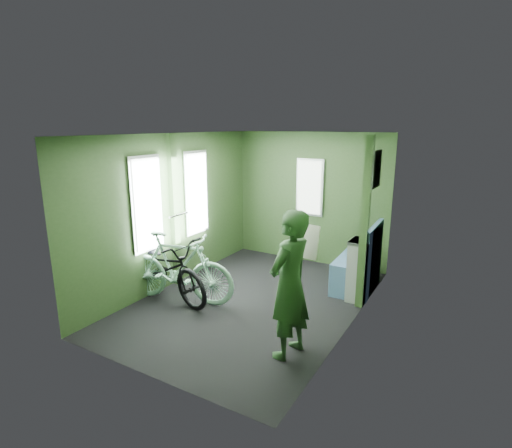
{
  "coord_description": "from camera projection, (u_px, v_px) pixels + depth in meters",
  "views": [
    {
      "loc": [
        2.65,
        -4.47,
        2.43
      ],
      "look_at": [
        0.0,
        0.1,
        1.1
      ],
      "focal_mm": 28.0,
      "sensor_mm": 36.0,
      "label": 1
    }
  ],
  "objects": [
    {
      "name": "room",
      "position": [
        251.0,
        200.0,
        5.33
      ],
      "size": [
        4.0,
        4.02,
        2.31
      ],
      "color": "black",
      "rests_on": "ground"
    },
    {
      "name": "bicycle_black",
      "position": [
        168.0,
        297.0,
        5.75
      ],
      "size": [
        1.87,
        1.1,
        0.98
      ],
      "primitive_type": "imported",
      "rotation": [
        0.0,
        -0.1,
        1.33
      ],
      "color": "black",
      "rests_on": "ground"
    },
    {
      "name": "bicycle_mint",
      "position": [
        179.0,
        301.0,
        5.63
      ],
      "size": [
        1.74,
        0.86,
        1.02
      ],
      "primitive_type": "imported",
      "rotation": [
        0.0,
        -0.04,
        1.79
      ],
      "color": "#9FE1C0",
      "rests_on": "ground"
    },
    {
      "name": "passenger",
      "position": [
        290.0,
        284.0,
        4.15
      ],
      "size": [
        0.47,
        0.68,
        1.6
      ],
      "rotation": [
        0.0,
        0.0,
        -1.73
      ],
      "color": "#2D512C",
      "rests_on": "ground"
    },
    {
      "name": "waste_box",
      "position": [
        359.0,
        270.0,
        5.58
      ],
      "size": [
        0.26,
        0.36,
        0.88
      ],
      "primitive_type": "cube",
      "color": "gray",
      "rests_on": "ground"
    },
    {
      "name": "bench_seat",
      "position": [
        358.0,
        270.0,
        5.98
      ],
      "size": [
        0.57,
        0.99,
        1.02
      ],
      "rotation": [
        0.0,
        0.0,
        0.04
      ],
      "color": "navy",
      "rests_on": "ground"
    }
  ]
}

